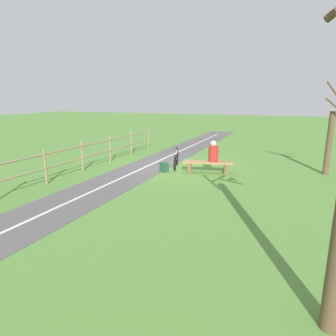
# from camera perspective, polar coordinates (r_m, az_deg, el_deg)

# --- Properties ---
(ground_plane) EXTENTS (80.00, 80.00, 0.00)m
(ground_plane) POSITION_cam_1_polar(r_m,az_deg,el_deg) (12.89, 1.16, 0.31)
(ground_plane) COLOR #548438
(paved_path) EXTENTS (3.75, 36.05, 0.02)m
(paved_path) POSITION_cam_1_polar(r_m,az_deg,el_deg) (9.97, -13.52, -4.01)
(paved_path) COLOR #565454
(paved_path) RESTS_ON ground_plane
(path_centre_line) EXTENTS (1.66, 31.97, 0.00)m
(path_centre_line) POSITION_cam_1_polar(r_m,az_deg,el_deg) (9.97, -13.53, -3.96)
(path_centre_line) COLOR silver
(path_centre_line) RESTS_ON paved_path
(bench) EXTENTS (1.98, 0.83, 0.47)m
(bench) POSITION_cam_1_polar(r_m,az_deg,el_deg) (11.84, 7.75, 0.64)
(bench) COLOR #937047
(bench) RESTS_ON ground_plane
(person_seated) EXTENTS (0.45, 0.45, 0.83)m
(person_seated) POSITION_cam_1_polar(r_m,az_deg,el_deg) (11.74, 8.77, 2.97)
(person_seated) COLOR #B2231E
(person_seated) RESTS_ON bench
(bicycle) EXTENTS (0.45, 1.67, 0.85)m
(bicycle) POSITION_cam_1_polar(r_m,az_deg,el_deg) (12.60, 1.61, 1.66)
(bicycle) COLOR black
(bicycle) RESTS_ON ground_plane
(backpack) EXTENTS (0.38, 0.37, 0.38)m
(backpack) POSITION_cam_1_polar(r_m,az_deg,el_deg) (11.92, -0.71, 0.13)
(backpack) COLOR #1E4C2D
(backpack) RESTS_ON ground_plane
(fence_roadside) EXTENTS (0.61, 9.73, 1.24)m
(fence_roadside) POSITION_cam_1_polar(r_m,az_deg,el_deg) (13.09, -13.66, 3.39)
(fence_roadside) COLOR #847051
(fence_roadside) RESTS_ON ground_plane
(tree_far_left) EXTENTS (1.00, 1.14, 3.52)m
(tree_far_left) POSITION_cam_1_polar(r_m,az_deg,el_deg) (12.83, 29.09, 5.20)
(tree_far_left) COLOR brown
(tree_far_left) RESTS_ON ground_plane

